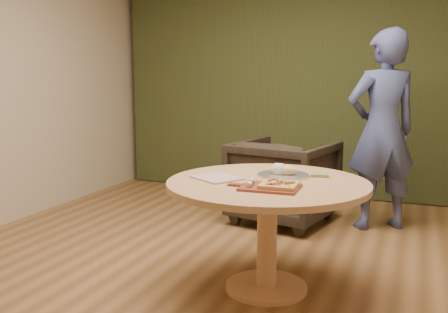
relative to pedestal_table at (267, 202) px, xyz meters
name	(u,v)px	position (x,y,z in m)	size (l,w,h in m)	color
room_shell	(222,81)	(-0.31, -0.04, 0.79)	(5.04, 6.04, 2.84)	olive
curtain	(312,79)	(-0.31, 2.86, 0.79)	(4.80, 0.14, 2.78)	#2B3317
pedestal_table	(267,202)	(0.00, 0.00, 0.00)	(1.33, 1.33, 0.75)	tan
pizza_paddle	(269,187)	(0.07, -0.21, 0.15)	(0.45, 0.29, 0.01)	brown
flatbread_pizza	(279,185)	(0.13, -0.20, 0.17)	(0.23, 0.23, 0.04)	tan
cutlery_roll	(251,182)	(-0.05, -0.22, 0.17)	(0.06, 0.20, 0.03)	beige
newspaper	(217,178)	(-0.34, -0.05, 0.15)	(0.30, 0.25, 0.01)	silver
serving_tray	(283,175)	(0.06, 0.19, 0.15)	(0.36, 0.36, 0.02)	silver
bread_roll	(282,170)	(0.05, 0.19, 0.18)	(0.19, 0.09, 0.09)	#DDC486
green_packet	(320,175)	(0.29, 0.28, 0.15)	(0.12, 0.10, 0.02)	#60672E
armchair	(284,177)	(-0.30, 1.59, -0.16)	(0.88, 0.82, 0.90)	black
person_standing	(382,131)	(0.59, 1.73, 0.32)	(0.68, 0.45, 1.86)	#424E83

